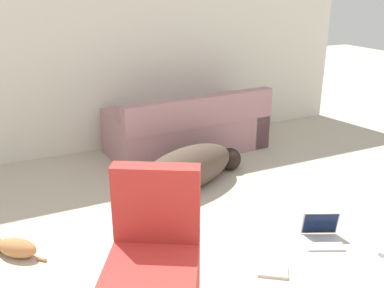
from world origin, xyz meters
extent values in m
cube|color=silver|center=(0.00, 3.75, 1.27)|extent=(6.87, 0.06, 2.53)
cube|color=#A3757A|center=(0.91, 3.24, 0.21)|extent=(1.94, 0.98, 0.42)
cube|color=#A3757A|center=(0.93, 2.87, 0.59)|extent=(1.89, 0.26, 0.34)
cube|color=#A3757A|center=(1.75, 3.29, 0.28)|extent=(0.26, 0.87, 0.56)
cube|color=#A3757A|center=(0.07, 3.18, 0.28)|extent=(0.26, 0.87, 0.56)
ellipsoid|color=#4C3D33|center=(0.47, 2.26, 0.21)|extent=(1.28, 0.83, 0.43)
sphere|color=black|center=(1.09, 2.49, 0.12)|extent=(0.32, 0.32, 0.25)
cylinder|color=#4C3D33|center=(-0.24, 2.00, 0.03)|extent=(0.30, 0.15, 0.05)
ellipsoid|color=#BC7A47|center=(-1.18, 1.75, 0.07)|extent=(0.34, 0.33, 0.15)
cylinder|color=#BC7A47|center=(-1.03, 1.61, 0.01)|extent=(0.08, 0.07, 0.02)
cube|color=#B7B7BC|center=(1.04, 0.89, 0.01)|extent=(0.35, 0.31, 0.02)
cube|color=#B7B7BC|center=(1.09, 1.00, 0.12)|extent=(0.29, 0.17, 0.21)
cube|color=#0F1938|center=(1.08, 0.99, 0.12)|extent=(0.27, 0.15, 0.19)
cube|color=beige|center=(0.46, 0.76, 0.01)|extent=(0.26, 0.24, 0.02)
cube|color=#B72D28|center=(-0.37, 0.87, 0.70)|extent=(0.52, 0.36, 0.49)
camera|label=1|loc=(-1.15, -1.31, 1.94)|focal=40.00mm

